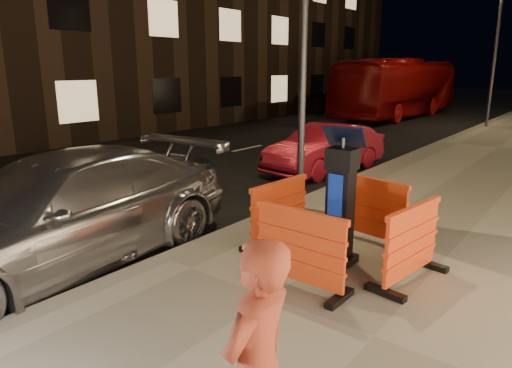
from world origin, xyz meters
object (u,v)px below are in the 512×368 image
Objects in this scene: barrier_bldgside at (412,244)px; bus_doubledecker at (397,117)px; barrier_back at (370,209)px; car_red at (325,171)px; barrier_kerbside at (279,213)px; parking_kiosk at (340,199)px; car_silver at (65,264)px; barrier_front at (300,249)px.

barrier_bldgside is 20.86m from bus_doubledecker.
barrier_back reaches higher than car_red.
barrier_kerbside is 1.90m from barrier_bldgside.
parking_kiosk is at bearing -85.93° from barrier_kerbside.
parking_kiosk is at bearing 31.28° from car_silver.
barrier_front reaches higher than car_red.
barrier_kerbside is (-0.95, 0.95, 0.00)m from barrier_front.
barrier_back is 0.33× the size of car_red.
barrier_front is 1.34m from barrier_bldgside.
bus_doubledecker is (-3.58, 14.24, 0.00)m from car_red.
parking_kiosk reaches higher than barrier_back.
parking_kiosk is 1.40× the size of barrier_kerbside.
bus_doubledecker reaches higher than barrier_bldgside.
car_red is (-0.05, 7.28, 0.00)m from car_silver.
barrier_kerbside is 0.23× the size of car_silver.
barrier_front is at bearing 143.07° from barrier_bldgside.
barrier_bldgside is 4.58m from car_silver.
parking_kiosk is at bearing 98.07° from barrier_bldgside.
bus_doubledecker reaches higher than barrier_front.
barrier_kerbside is at bearing 98.07° from barrier_bldgside.
car_silver is at bearing 138.99° from barrier_kerbside.
barrier_bldgside is at bearing -67.40° from bus_doubledecker.
barrier_back is at bearing 96.07° from parking_kiosk.
barrier_back is 5.28m from car_red.
barrier_back is at bearing -68.97° from bus_doubledecker.
barrier_back and barrier_kerbside have the same top height.
barrier_back reaches higher than car_silver.
car_silver is 0.47× the size of bus_doubledecker.
car_red is at bearing 87.09° from car_silver.
barrier_bldgside is at bearing -44.74° from car_red.
barrier_bldgside is at bearing 46.07° from barrier_front.
bus_doubledecker is (-3.62, 21.52, 0.00)m from car_silver.
barrier_back is 4.38m from car_silver.
barrier_back and barrier_bldgside have the same top height.
car_silver is (-2.12, -2.11, -0.62)m from barrier_kerbside.
barrier_back is at bearing -46.49° from car_red.
barrier_kerbside is at bearing -125.93° from barrier_back.
car_red is (-3.11, 4.22, -0.62)m from barrier_back.
barrier_back is 1.00× the size of barrier_kerbside.
barrier_front is at bearing -70.70° from bus_doubledecker.
car_red is at bearing -74.78° from bus_doubledecker.
car_red is (-3.11, 5.17, -0.99)m from parking_kiosk.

